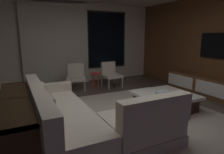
{
  "coord_description": "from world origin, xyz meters",
  "views": [
    {
      "loc": [
        -1.84,
        -3.05,
        1.6
      ],
      "look_at": [
        0.23,
        1.05,
        0.64
      ],
      "focal_mm": 31.6,
      "sensor_mm": 36.0,
      "label": 1
    }
  ],
  "objects_px": {
    "coffee_table": "(165,101)",
    "media_console": "(218,90)",
    "accent_chair_near_window": "(110,73)",
    "console_table_behind_couch": "(17,119)",
    "sectional_couch": "(81,119)",
    "side_stool": "(95,76)",
    "accent_chair_by_curtain": "(76,75)",
    "book_stack_on_coffee_table": "(163,93)",
    "mounted_tv": "(221,46)"
  },
  "relations": [
    {
      "from": "accent_chair_near_window",
      "to": "accent_chair_by_curtain",
      "type": "height_order",
      "value": "same"
    },
    {
      "from": "accent_chair_near_window",
      "to": "console_table_behind_couch",
      "type": "relative_size",
      "value": 0.37
    },
    {
      "from": "coffee_table",
      "to": "book_stack_on_coffee_table",
      "type": "relative_size",
      "value": 4.16
    },
    {
      "from": "media_console",
      "to": "mounted_tv",
      "type": "height_order",
      "value": "mounted_tv"
    },
    {
      "from": "side_stool",
      "to": "media_console",
      "type": "height_order",
      "value": "media_console"
    },
    {
      "from": "accent_chair_near_window",
      "to": "media_console",
      "type": "xyz_separation_m",
      "value": [
        1.87,
        -2.43,
        -0.18
      ]
    },
    {
      "from": "coffee_table",
      "to": "console_table_behind_couch",
      "type": "distance_m",
      "value": 2.95
    },
    {
      "from": "sectional_couch",
      "to": "accent_chair_near_window",
      "type": "distance_m",
      "value": 3.26
    },
    {
      "from": "coffee_table",
      "to": "sectional_couch",
      "type": "bearing_deg",
      "value": -171.08
    },
    {
      "from": "sectional_couch",
      "to": "media_console",
      "type": "distance_m",
      "value": 3.73
    },
    {
      "from": "sectional_couch",
      "to": "media_console",
      "type": "bearing_deg",
      "value": 3.88
    },
    {
      "from": "sectional_couch",
      "to": "media_console",
      "type": "xyz_separation_m",
      "value": [
        3.73,
        0.25,
        -0.04
      ]
    },
    {
      "from": "console_table_behind_couch",
      "to": "media_console",
      "type": "bearing_deg",
      "value": 1.54
    },
    {
      "from": "coffee_table",
      "to": "accent_chair_near_window",
      "type": "height_order",
      "value": "accent_chair_near_window"
    },
    {
      "from": "coffee_table",
      "to": "accent_chair_near_window",
      "type": "xyz_separation_m",
      "value": [
        -0.16,
        2.36,
        0.25
      ]
    },
    {
      "from": "book_stack_on_coffee_table",
      "to": "sectional_couch",
      "type": "bearing_deg",
      "value": -171.28
    },
    {
      "from": "sectional_couch",
      "to": "media_console",
      "type": "height_order",
      "value": "sectional_couch"
    },
    {
      "from": "sectional_couch",
      "to": "mounted_tv",
      "type": "xyz_separation_m",
      "value": [
        3.91,
        0.45,
        1.06
      ]
    },
    {
      "from": "media_console",
      "to": "console_table_behind_couch",
      "type": "xyz_separation_m",
      "value": [
        -4.64,
        -0.12,
        0.17
      ]
    },
    {
      "from": "book_stack_on_coffee_table",
      "to": "console_table_behind_couch",
      "type": "distance_m",
      "value": 2.84
    },
    {
      "from": "side_stool",
      "to": "mounted_tv",
      "type": "height_order",
      "value": "mounted_tv"
    },
    {
      "from": "book_stack_on_coffee_table",
      "to": "accent_chair_near_window",
      "type": "height_order",
      "value": "accent_chair_near_window"
    },
    {
      "from": "coffee_table",
      "to": "accent_chair_by_curtain",
      "type": "xyz_separation_m",
      "value": [
        -1.26,
        2.48,
        0.25
      ]
    },
    {
      "from": "sectional_couch",
      "to": "book_stack_on_coffee_table",
      "type": "bearing_deg",
      "value": 8.72
    },
    {
      "from": "sectional_couch",
      "to": "accent_chair_by_curtain",
      "type": "xyz_separation_m",
      "value": [
        0.76,
        2.8,
        0.14
      ]
    },
    {
      "from": "accent_chair_near_window",
      "to": "media_console",
      "type": "relative_size",
      "value": 0.25
    },
    {
      "from": "media_console",
      "to": "mounted_tv",
      "type": "relative_size",
      "value": 2.66
    },
    {
      "from": "accent_chair_by_curtain",
      "to": "side_stool",
      "type": "height_order",
      "value": "accent_chair_by_curtain"
    },
    {
      "from": "accent_chair_near_window",
      "to": "console_table_behind_couch",
      "type": "height_order",
      "value": "accent_chair_near_window"
    },
    {
      "from": "coffee_table",
      "to": "side_stool",
      "type": "distance_m",
      "value": 2.54
    },
    {
      "from": "sectional_couch",
      "to": "side_stool",
      "type": "distance_m",
      "value": 3.08
    },
    {
      "from": "accent_chair_by_curtain",
      "to": "console_table_behind_couch",
      "type": "height_order",
      "value": "accent_chair_by_curtain"
    },
    {
      "from": "sectional_couch",
      "to": "coffee_table",
      "type": "xyz_separation_m",
      "value": [
        2.02,
        0.32,
        -0.1
      ]
    },
    {
      "from": "accent_chair_by_curtain",
      "to": "mounted_tv",
      "type": "bearing_deg",
      "value": -36.75
    },
    {
      "from": "sectional_couch",
      "to": "coffee_table",
      "type": "relative_size",
      "value": 2.16
    },
    {
      "from": "side_stool",
      "to": "console_table_behind_couch",
      "type": "height_order",
      "value": "console_table_behind_couch"
    },
    {
      "from": "coffee_table",
      "to": "mounted_tv",
      "type": "distance_m",
      "value": 2.22
    },
    {
      "from": "accent_chair_by_curtain",
      "to": "media_console",
      "type": "bearing_deg",
      "value": -40.65
    },
    {
      "from": "coffee_table",
      "to": "mounted_tv",
      "type": "bearing_deg",
      "value": 4.05
    },
    {
      "from": "sectional_couch",
      "to": "accent_chair_near_window",
      "type": "bearing_deg",
      "value": 55.31
    },
    {
      "from": "side_stool",
      "to": "mounted_tv",
      "type": "bearing_deg",
      "value": -42.17
    },
    {
      "from": "accent_chair_near_window",
      "to": "accent_chair_by_curtain",
      "type": "xyz_separation_m",
      "value": [
        -1.1,
        0.12,
        0.0
      ]
    },
    {
      "from": "accent_chair_by_curtain",
      "to": "console_table_behind_couch",
      "type": "xyz_separation_m",
      "value": [
        -1.67,
        -2.67,
        -0.01
      ]
    },
    {
      "from": "coffee_table",
      "to": "book_stack_on_coffee_table",
      "type": "xyz_separation_m",
      "value": [
        -0.09,
        -0.02,
        0.21
      ]
    },
    {
      "from": "coffee_table",
      "to": "accent_chair_by_curtain",
      "type": "relative_size",
      "value": 1.49
    },
    {
      "from": "side_stool",
      "to": "coffee_table",
      "type": "bearing_deg",
      "value": -74.82
    },
    {
      "from": "book_stack_on_coffee_table",
      "to": "mounted_tv",
      "type": "bearing_deg",
      "value": 4.47
    },
    {
      "from": "book_stack_on_coffee_table",
      "to": "accent_chair_by_curtain",
      "type": "bearing_deg",
      "value": 114.97
    },
    {
      "from": "book_stack_on_coffee_table",
      "to": "mounted_tv",
      "type": "distance_m",
      "value": 2.2
    },
    {
      "from": "coffee_table",
      "to": "media_console",
      "type": "height_order",
      "value": "media_console"
    }
  ]
}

